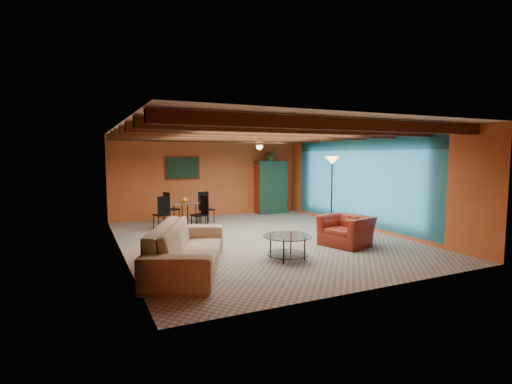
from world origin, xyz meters
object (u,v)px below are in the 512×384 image
dining_table (185,210)px  armoire (270,188)px  armchair (346,231)px  potted_plant (270,156)px  coffee_table (287,247)px  floor_lamp (332,191)px  vase (185,190)px  sofa (188,247)px

dining_table → armoire: 3.68m
armchair → potted_plant: 5.50m
coffee_table → armoire: 6.22m
floor_lamp → vase: floor_lamp is taller
armchair → coffee_table: size_ratio=1.08×
coffee_table → floor_lamp: floor_lamp is taller
armchair → floor_lamp: 2.48m
sofa → armchair: bearing=-61.9°
armchair → coffee_table: armchair is taller
vase → coffee_table: bearing=-78.1°
armoire → floor_lamp: floor_lamp is taller
floor_lamp → potted_plant: (-0.42, 3.07, 1.03)m
armoire → floor_lamp: 3.10m
armchair → vase: 4.84m
armoire → armchair: bearing=-94.2°
sofa → coffee_table: 1.99m
armchair → vase: bearing=-162.7°
sofa → floor_lamp: 5.50m
dining_table → potted_plant: potted_plant is taller
sofa → floor_lamp: size_ratio=1.38×
coffee_table → potted_plant: bearing=66.0°
floor_lamp → armchair: bearing=-117.9°
potted_plant → dining_table: bearing=-160.0°
sofa → vase: (1.05, 4.21, 0.64)m
armoire → vase: 3.66m
dining_table → armoire: armoire is taller
armchair → armoire: armoire is taller
sofa → coffee_table: bearing=-71.6°
sofa → armchair: (3.80, 0.29, -0.07)m
sofa → armoire: armoire is taller
armchair → sofa: bearing=-103.3°
coffee_table → armoire: bearing=66.0°
dining_table → potted_plant: (3.44, 1.25, 1.57)m
floor_lamp → vase: 4.27m
potted_plant → coffee_table: bearing=-114.0°
dining_table → floor_lamp: floor_lamp is taller
armchair → dining_table: (-2.75, 3.92, 0.14)m
coffee_table → vase: 4.56m
sofa → vase: size_ratio=15.21×
coffee_table → floor_lamp: 3.99m
sofa → armoire: bearing=-15.7°
sofa → armoire: 7.09m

